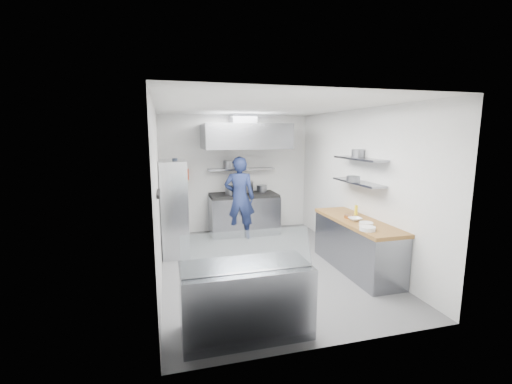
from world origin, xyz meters
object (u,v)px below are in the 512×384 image
object	(u,v)px
gas_range	(244,215)
display_case	(246,300)
wire_rack	(174,208)
chef	(239,198)

from	to	relation	value
gas_range	display_case	distance (m)	4.20
wire_rack	display_case	bearing A→B (deg)	-77.09
wire_rack	display_case	xyz separation A→B (m)	(0.71, -3.08, -0.50)
gas_range	display_case	xyz separation A→B (m)	(-0.92, -4.10, -0.03)
gas_range	chef	world-z (taller)	chef
wire_rack	display_case	distance (m)	3.20
chef	display_case	bearing A→B (deg)	94.07
wire_rack	display_case	world-z (taller)	wire_rack
display_case	wire_rack	bearing A→B (deg)	102.91
display_case	chef	bearing A→B (deg)	78.72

